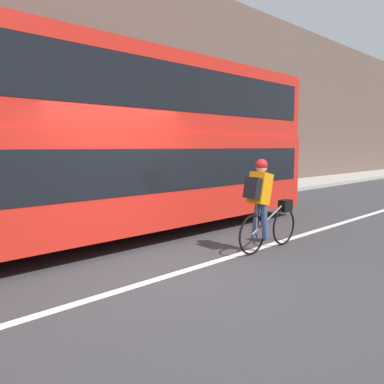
{
  "coord_description": "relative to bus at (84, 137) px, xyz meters",
  "views": [
    {
      "loc": [
        -3.39,
        -4.11,
        1.85
      ],
      "look_at": [
        1.38,
        0.99,
        1.0
      ],
      "focal_mm": 35.0,
      "sensor_mm": 36.0,
      "label": 1
    }
  ],
  "objects": [
    {
      "name": "cyclist_on_bike",
      "position": [
        1.95,
        -2.73,
        -1.14
      ],
      "size": [
        1.66,
        0.32,
        1.64
      ],
      "color": "black",
      "rests_on": "ground_plane"
    },
    {
      "name": "building_facade",
      "position": [
        0.0,
        4.28,
        1.92
      ],
      "size": [
        60.0,
        0.3,
        7.88
      ],
      "color": "brown",
      "rests_on": "ground_plane"
    },
    {
      "name": "bus",
      "position": [
        0.0,
        0.0,
        0.0
      ],
      "size": [
        10.92,
        2.58,
        3.64
      ],
      "color": "black",
      "rests_on": "ground_plane"
    },
    {
      "name": "ground_plane",
      "position": [
        0.0,
        -2.49,
        -2.02
      ],
      "size": [
        80.0,
        80.0,
        0.0
      ],
      "primitive_type": "plane",
      "color": "#38383A"
    },
    {
      "name": "road_center_line",
      "position": [
        0.0,
        -2.57,
        -2.02
      ],
      "size": [
        50.0,
        0.14,
        0.01
      ],
      "primitive_type": "cube",
      "color": "silver",
      "rests_on": "ground_plane"
    },
    {
      "name": "sidewalk_curb",
      "position": [
        0.0,
        2.89,
        -1.95
      ],
      "size": [
        60.0,
        2.48,
        0.15
      ],
      "color": "#A8A399",
      "rests_on": "ground_plane"
    }
  ]
}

